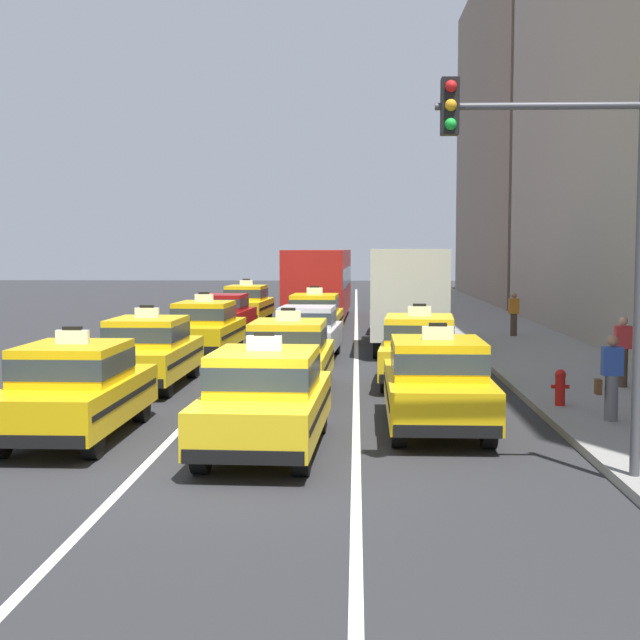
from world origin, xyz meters
TOP-DOWN VIEW (x-y plane):
  - ground_plane at (0.00, 0.00)m, footprint 160.00×160.00m
  - lane_stripe_left_center at (-1.60, 20.00)m, footprint 0.14×80.00m
  - lane_stripe_center_right at (1.60, 20.00)m, footprint 0.14×80.00m
  - sidewalk_curb at (7.20, 15.00)m, footprint 4.00×90.00m
  - building_facade_row at (12.20, 24.68)m, footprint 6.00×62.94m
  - taxi_left_nearest at (-3.24, 2.30)m, footprint 1.86×4.58m
  - taxi_left_second at (-3.32, 8.14)m, footprint 1.87×4.58m
  - taxi_left_third at (-3.05, 14.57)m, footprint 1.99×4.63m
  - sedan_left_fourth at (-3.37, 20.76)m, footprint 1.99×4.39m
  - taxi_left_fifth at (-3.25, 26.84)m, footprint 2.05×4.65m
  - taxi_center_nearest at (0.13, 1.42)m, footprint 1.99×4.63m
  - taxi_center_second at (0.07, 7.33)m, footprint 1.94×4.61m
  - sedan_center_third at (0.15, 13.72)m, footprint 2.01×4.40m
  - taxi_center_fourth at (0.12, 19.30)m, footprint 1.98×4.62m
  - bus_center_fifth at (-0.08, 28.47)m, footprint 2.76×11.25m
  - taxi_right_nearest at (3.05, 3.31)m, footprint 1.86×4.58m
  - taxi_right_second at (3.13, 8.98)m, footprint 2.13×4.68m
  - box_truck_right_third at (3.23, 16.38)m, footprint 2.42×7.01m
  - sedan_right_fourth at (3.14, 23.05)m, footprint 2.06×4.41m
  - pedestrian_near_crosswalk at (7.26, 19.75)m, footprint 0.36×0.24m
  - pedestrian_mid_block at (6.23, 3.54)m, footprint 0.47×0.24m
  - pedestrian_by_storefront at (7.64, 7.68)m, footprint 0.36×0.24m
  - fire_hydrant at (5.68, 5.15)m, footprint 0.36×0.22m
  - traffic_light_pole at (4.49, -0.50)m, footprint 2.87×0.33m

SIDE VIEW (x-z plane):
  - ground_plane at x=0.00m, z-range 0.00..0.00m
  - lane_stripe_left_center at x=-1.60m, z-range 0.00..0.01m
  - lane_stripe_center_right at x=1.60m, z-range 0.00..0.01m
  - sidewalk_curb at x=7.20m, z-range 0.00..0.15m
  - fire_hydrant at x=5.68m, z-range 0.18..0.91m
  - sedan_left_fourth at x=-3.37m, z-range 0.06..1.64m
  - sedan_center_third at x=0.15m, z-range 0.06..1.64m
  - sedan_right_fourth at x=3.14m, z-range 0.06..1.64m
  - taxi_left_nearest at x=-3.24m, z-range -0.10..1.86m
  - taxi_left_second at x=-3.32m, z-range -0.10..1.86m
  - taxi_left_third at x=-3.05m, z-range -0.10..1.86m
  - taxi_left_fifth at x=-3.25m, z-range -0.10..1.86m
  - taxi_center_nearest at x=0.13m, z-range -0.10..1.86m
  - taxi_center_second at x=0.07m, z-range -0.10..1.86m
  - taxi_center_fourth at x=0.12m, z-range -0.10..1.86m
  - taxi_right_nearest at x=3.05m, z-range -0.10..1.86m
  - taxi_right_second at x=3.13m, z-range -0.10..1.86m
  - pedestrian_mid_block at x=6.23m, z-range 0.15..1.72m
  - pedestrian_near_crosswalk at x=7.26m, z-range 0.16..1.72m
  - pedestrian_by_storefront at x=7.64m, z-range 0.16..1.76m
  - box_truck_right_third at x=3.23m, z-range 0.14..3.41m
  - bus_center_fifth at x=-0.08m, z-range 0.21..3.43m
  - traffic_light_pole at x=4.49m, z-range 1.03..6.61m
  - building_facade_row at x=12.20m, z-range -1.32..22.38m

